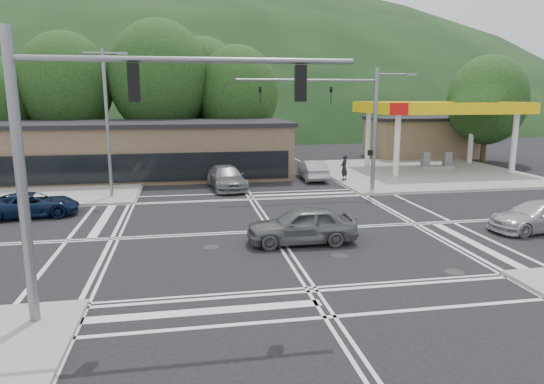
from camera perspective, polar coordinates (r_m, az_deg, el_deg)
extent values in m
plane|color=black|center=(22.90, 0.09, -4.60)|extent=(120.00, 120.00, 0.00)
cube|color=gray|center=(41.73, 16.93, 2.26)|extent=(16.00, 16.00, 0.15)
cube|color=gray|center=(38.80, -26.61, 0.90)|extent=(16.00, 16.00, 0.15)
cylinder|color=silver|center=(38.34, 14.48, 5.29)|extent=(0.44, 0.44, 5.00)
cylinder|color=silver|center=(43.84, 11.23, 6.14)|extent=(0.44, 0.44, 5.00)
cylinder|color=silver|center=(43.46, 26.61, 5.12)|extent=(0.44, 0.44, 5.00)
cylinder|color=silver|center=(48.38, 22.39, 5.98)|extent=(0.44, 0.44, 5.00)
cube|color=silver|center=(43.11, 19.13, 9.39)|extent=(12.00, 8.00, 0.60)
cube|color=yellow|center=(39.66, 21.96, 9.08)|extent=(12.20, 0.25, 0.90)
cube|color=yellow|center=(46.64, 16.72, 9.63)|extent=(12.20, 0.25, 0.90)
cube|color=yellow|center=(40.53, 11.60, 9.69)|extent=(0.25, 8.20, 0.90)
cube|color=yellow|center=(46.32, 25.71, 8.99)|extent=(0.25, 8.20, 0.90)
cube|color=red|center=(36.92, 14.73, 9.42)|extent=(1.40, 0.12, 0.90)
cube|color=gray|center=(43.51, 18.70, 2.74)|extent=(3.00, 1.00, 0.30)
cube|color=slate|center=(42.95, 17.59, 3.65)|extent=(0.60, 0.50, 1.30)
cube|color=slate|center=(43.91, 19.91, 3.66)|extent=(0.60, 0.50, 1.30)
cube|color=#846B4F|center=(52.63, 17.00, 6.04)|extent=(10.00, 6.00, 3.80)
cube|color=brown|center=(39.12, -16.15, 4.58)|extent=(24.00, 8.00, 4.00)
ellipsoid|color=black|center=(111.92, -8.24, 7.96)|extent=(252.00, 126.00, 140.00)
cylinder|color=#382619|center=(46.93, -22.66, 5.72)|extent=(0.50, 0.50, 4.84)
ellipsoid|color=black|center=(46.78, -23.10, 11.49)|extent=(8.00, 8.00, 9.20)
cylinder|color=#382619|center=(45.86, -12.82, 6.47)|extent=(0.50, 0.50, 5.28)
ellipsoid|color=black|center=(45.75, -13.11, 12.92)|extent=(9.00, 9.00, 10.35)
cylinder|color=#382619|center=(46.12, -4.03, 6.20)|extent=(0.50, 0.50, 4.40)
ellipsoid|color=black|center=(45.94, -4.11, 11.55)|extent=(7.60, 7.60, 8.74)
cylinder|color=#382619|center=(49.86, -7.99, 6.75)|extent=(0.50, 0.50, 4.84)
ellipsoid|color=black|center=(49.72, -8.14, 12.19)|extent=(8.40, 8.40, 9.66)
cylinder|color=#382619|center=(50.35, 23.67, 5.46)|extent=(0.50, 0.50, 3.96)
ellipsoid|color=black|center=(50.17, 24.02, 9.85)|extent=(7.20, 7.20, 8.28)
cylinder|color=slate|center=(31.06, -18.79, 7.43)|extent=(0.20, 0.20, 9.00)
cylinder|color=slate|center=(31.11, -19.30, 15.16)|extent=(2.20, 0.12, 0.12)
cube|color=slate|center=(30.96, -17.22, 15.30)|extent=(0.60, 0.25, 0.15)
cylinder|color=slate|center=(32.32, 11.98, 7.02)|extent=(0.28, 0.28, 8.00)
cylinder|color=slate|center=(30.85, 4.25, 12.99)|extent=(9.00, 0.16, 0.16)
imported|color=black|center=(31.24, 6.94, 11.26)|extent=(0.16, 0.20, 1.00)
imported|color=black|center=(30.23, -1.40, 11.34)|extent=(0.16, 0.20, 1.00)
cylinder|color=slate|center=(32.74, 14.24, 13.28)|extent=(2.40, 0.12, 0.12)
cube|color=slate|center=(33.20, 16.02, 13.16)|extent=(0.70, 0.30, 0.15)
cube|color=black|center=(32.36, 11.46, 4.55)|extent=(0.25, 0.30, 0.35)
cylinder|color=slate|center=(14.31, -27.39, 0.89)|extent=(0.28, 0.28, 8.00)
cylinder|color=slate|center=(13.51, -9.52, 15.09)|extent=(9.00, 0.16, 0.16)
cube|color=black|center=(13.54, -15.94, 12.27)|extent=(0.30, 0.25, 1.00)
cube|color=black|center=(13.86, 3.38, 12.64)|extent=(0.30, 0.25, 1.00)
imported|color=#0C1936|center=(28.40, -26.37, -1.33)|extent=(4.86, 2.75, 1.28)
imported|color=#5A5D5F|center=(20.89, 3.51, -3.90)|extent=(4.76, 1.99, 1.61)
imported|color=#A9AAB0|center=(26.00, 28.72, -2.53)|extent=(4.91, 2.44, 1.37)
imported|color=#A7A8AE|center=(36.83, 4.77, 2.63)|extent=(1.75, 4.59, 1.49)
imported|color=silver|center=(40.51, 0.48, 3.60)|extent=(2.18, 5.08, 1.71)
imported|color=slate|center=(33.22, -5.40, 1.71)|extent=(2.74, 5.54, 1.55)
imported|color=black|center=(35.94, 8.48, 2.86)|extent=(0.80, 0.79, 1.86)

